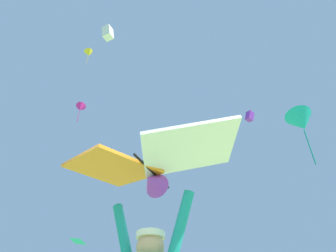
% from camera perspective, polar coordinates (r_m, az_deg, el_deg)
% --- Properties ---
extents(held_stunt_kite, '(1.81, 1.20, 0.41)m').
position_cam_1_polar(held_stunt_kite, '(2.87, -3.59, -7.29)').
color(held_stunt_kite, black).
extents(distant_kite_teal_high_left, '(1.71, 1.82, 2.94)m').
position_cam_1_polar(distant_kite_teal_high_left, '(15.50, 23.87, 0.68)').
color(distant_kite_teal_high_left, '#19B2AD').
extents(distant_kite_white_overhead_distant, '(0.82, 0.82, 1.06)m').
position_cam_1_polar(distant_kite_white_overhead_distant, '(21.93, -11.30, 16.86)').
color(distant_kite_white_overhead_distant, white).
extents(distant_kite_teal_mid_left, '(1.25, 1.25, 0.30)m').
position_cam_1_polar(distant_kite_teal_mid_left, '(21.63, -16.60, -20.04)').
color(distant_kite_teal_mid_left, '#19B2AD').
extents(distant_kite_purple_high_right, '(1.14, 0.99, 1.23)m').
position_cam_1_polar(distant_kite_purple_high_right, '(33.82, 15.15, 1.79)').
color(distant_kite_purple_high_right, purple).
extents(distant_kite_yellow_far_center, '(1.12, 1.05, 1.72)m').
position_cam_1_polar(distant_kite_yellow_far_center, '(27.30, -14.73, 13.11)').
color(distant_kite_yellow_far_center, yellow).
extents(distant_kite_magenta_low_right, '(0.98, 1.09, 2.02)m').
position_cam_1_polar(distant_kite_magenta_low_right, '(27.14, -16.24, 3.28)').
color(distant_kite_magenta_low_right, '#DB2393').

